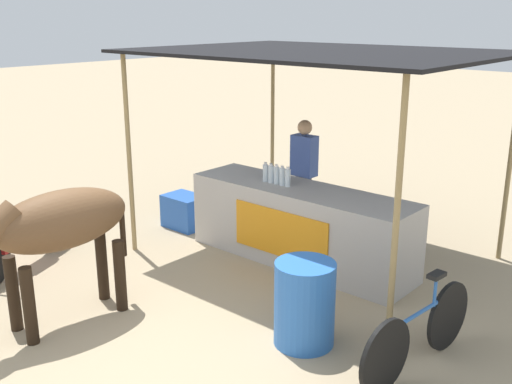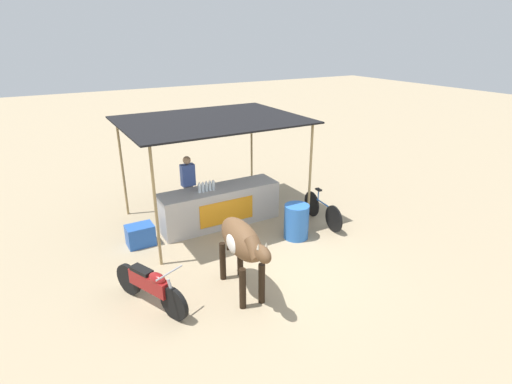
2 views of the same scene
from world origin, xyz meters
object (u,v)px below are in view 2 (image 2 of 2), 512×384
object	(u,v)px
vendor_behind_counter	(189,186)
bicycle_leaning	(322,210)
motorcycle_parked	(150,285)
water_barrel	(296,222)
cooler_box	(140,235)
cow	(242,243)
stall_counter	(220,206)

from	to	relation	value
vendor_behind_counter	bicycle_leaning	xyz separation A→B (m)	(2.75, -2.00, -0.50)
vendor_behind_counter	motorcycle_parked	xyz separation A→B (m)	(-1.93, -3.15, -0.42)
water_barrel	bicycle_leaning	world-z (taller)	bicycle_leaning
water_barrel	bicycle_leaning	distance (m)	1.06
bicycle_leaning	cooler_box	bearing A→B (deg)	164.88
cow	bicycle_leaning	world-z (taller)	cow
stall_counter	cooler_box	size ratio (longest dim) A/B	5.00
stall_counter	motorcycle_parked	distance (m)	3.42
stall_counter	cow	world-z (taller)	cow
stall_counter	water_barrel	world-z (taller)	stall_counter
motorcycle_parked	cow	bearing A→B (deg)	-15.26
cooler_box	water_barrel	distance (m)	3.58
vendor_behind_counter	cooler_box	bearing A→B (deg)	-150.73
stall_counter	vendor_behind_counter	distance (m)	0.98
stall_counter	bicycle_leaning	bearing A→B (deg)	-29.18
stall_counter	vendor_behind_counter	world-z (taller)	vendor_behind_counter
cow	motorcycle_parked	size ratio (longest dim) A/B	1.10
vendor_behind_counter	cow	bearing A→B (deg)	-95.67
cooler_box	cow	xyz separation A→B (m)	(1.16, -2.73, 0.79)
vendor_behind_counter	bicycle_leaning	size ratio (longest dim) A/B	1.00
vendor_behind_counter	bicycle_leaning	bearing A→B (deg)	-36.05
vendor_behind_counter	cooler_box	world-z (taller)	vendor_behind_counter
water_barrel	vendor_behind_counter	bearing A→B (deg)	126.94
cooler_box	cow	bearing A→B (deg)	-66.93
vendor_behind_counter	cooler_box	size ratio (longest dim) A/B	2.75
bicycle_leaning	water_barrel	bearing A→B (deg)	-162.95
stall_counter	cow	distance (m)	3.01
vendor_behind_counter	water_barrel	world-z (taller)	vendor_behind_counter
cooler_box	bicycle_leaning	bearing A→B (deg)	-15.12
stall_counter	cooler_box	xyz separation A→B (m)	(-2.03, -0.10, -0.24)
cooler_box	vendor_behind_counter	bearing A→B (deg)	29.27
stall_counter	cow	size ratio (longest dim) A/B	1.63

